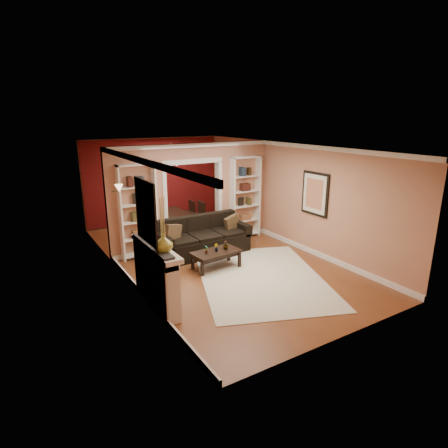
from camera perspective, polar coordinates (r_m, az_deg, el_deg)
floor at (r=9.25m, az=-1.28°, el=-5.19°), size 8.00×8.00×0.00m
ceiling at (r=8.64m, az=-1.39°, el=11.73°), size 8.00×8.00×0.00m
wall_back at (r=12.41m, az=-10.66°, el=6.56°), size 8.00×0.00×8.00m
wall_front at (r=5.87m, az=18.61°, el=-4.87°), size 8.00×0.00×8.00m
wall_left at (r=8.00m, az=-15.44°, el=0.95°), size 0.00×8.00×8.00m
wall_right at (r=10.13m, az=9.80°, el=4.45°), size 0.00×8.00×8.00m
partition_wall at (r=9.88m, az=-4.82°, el=4.33°), size 4.50×0.15×2.70m
red_back_panel at (r=12.39m, az=-10.60°, el=6.40°), size 4.44×0.04×2.64m
dining_window at (r=12.31m, az=-10.59°, el=7.43°), size 0.78×0.03×0.98m
area_rug at (r=8.22m, az=5.64°, el=-8.08°), size 3.65×4.23×0.01m
sofa at (r=9.42m, az=-3.17°, el=-1.84°), size 2.35×1.01×0.92m
pillow_left at (r=9.00m, az=-7.81°, el=-1.41°), size 0.47×0.28×0.45m
pillow_right at (r=9.75m, az=1.19°, el=0.00°), size 0.42×0.20×0.41m
coffee_table at (r=8.58m, az=-1.20°, el=-5.46°), size 1.14×0.69×0.41m
plant_left at (r=8.36m, az=-2.72°, el=-3.84°), size 0.12×0.13×0.20m
plant_center at (r=8.48m, az=-1.21°, el=-3.62°), size 0.09×0.11×0.17m
plant_right at (r=8.59m, az=0.25°, el=-3.20°), size 0.17×0.17×0.21m
bookshelf_left at (r=9.20m, az=-12.98°, el=1.80°), size 0.90×0.30×2.30m
bookshelf_right at (r=10.55m, az=3.19°, el=4.02°), size 0.90×0.30×2.30m
fireplace at (r=6.95m, az=-10.17°, el=-7.80°), size 0.32×1.70×1.16m
vase at (r=6.33m, az=-9.20°, el=-2.92°), size 0.33×0.33×0.33m
mirror at (r=6.51m, az=-11.85°, el=1.84°), size 0.03×0.95×1.10m
wall_sconce at (r=8.44m, az=-16.09°, el=5.03°), size 0.18×0.18×0.22m
framed_art at (r=9.35m, az=13.67°, el=4.50°), size 0.04×0.85×1.05m
dining_table at (r=11.47m, az=-7.62°, el=0.40°), size 1.57×0.88×0.55m
dining_chair_nw at (r=10.97m, az=-9.63°, el=0.29°), size 0.45×0.45×0.82m
dining_chair_ne at (r=11.39m, az=-4.51°, el=1.25°), size 0.52×0.52×0.89m
dining_chair_sw at (r=11.49m, az=-10.77°, el=1.30°), size 0.51×0.51×0.94m
dining_chair_se at (r=11.92m, az=-5.81°, el=1.69°), size 0.43×0.43×0.80m
chandelier at (r=11.12m, az=-8.41°, el=9.05°), size 0.50×0.50×0.30m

